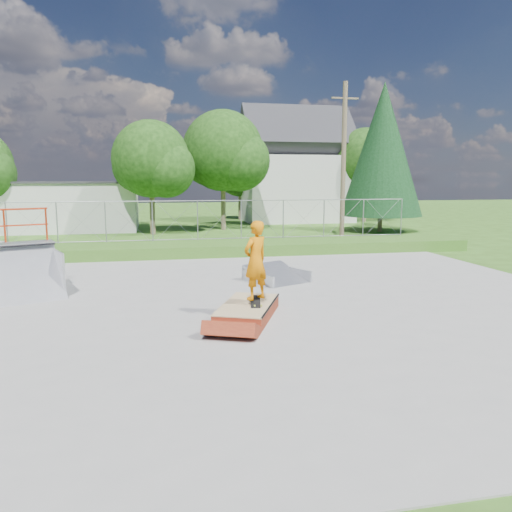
{
  "coord_description": "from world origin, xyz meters",
  "views": [
    {
      "loc": [
        -1.95,
        -12.07,
        3.21
      ],
      "look_at": [
        0.83,
        1.46,
        1.1
      ],
      "focal_mm": 35.0,
      "sensor_mm": 36.0,
      "label": 1
    }
  ],
  "objects_px": {
    "quarter_pipe": "(11,256)",
    "skater": "(256,263)",
    "grind_box": "(248,311)",
    "flat_bank_ramp": "(277,275)"
  },
  "relations": [
    {
      "from": "grind_box",
      "to": "flat_bank_ramp",
      "type": "bearing_deg",
      "value": 89.82
    },
    {
      "from": "grind_box",
      "to": "quarter_pipe",
      "type": "xyz_separation_m",
      "value": [
        -5.87,
        3.13,
        1.03
      ]
    },
    {
      "from": "grind_box",
      "to": "flat_bank_ramp",
      "type": "distance_m",
      "value": 4.25
    },
    {
      "from": "flat_bank_ramp",
      "to": "skater",
      "type": "distance_m",
      "value": 4.35
    },
    {
      "from": "grind_box",
      "to": "quarter_pipe",
      "type": "height_order",
      "value": "quarter_pipe"
    },
    {
      "from": "skater",
      "to": "grind_box",
      "type": "bearing_deg",
      "value": -45.73
    },
    {
      "from": "quarter_pipe",
      "to": "grind_box",
      "type": "bearing_deg",
      "value": -49.56
    },
    {
      "from": "quarter_pipe",
      "to": "flat_bank_ramp",
      "type": "xyz_separation_m",
      "value": [
        7.55,
        0.77,
        -0.96
      ]
    },
    {
      "from": "quarter_pipe",
      "to": "skater",
      "type": "distance_m",
      "value": 6.83
    },
    {
      "from": "grind_box",
      "to": "skater",
      "type": "distance_m",
      "value": 1.15
    }
  ]
}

